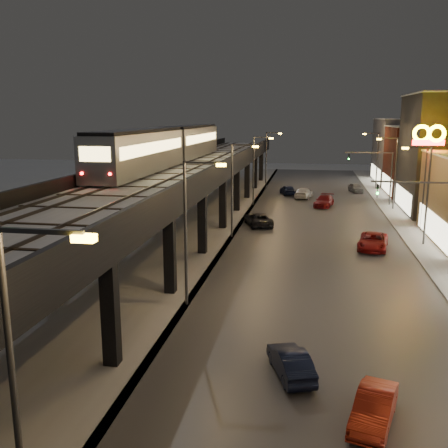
{
  "coord_description": "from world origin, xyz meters",
  "views": [
    {
      "loc": [
        6.64,
        -15.53,
        11.56
      ],
      "look_at": [
        1.45,
        14.26,
        5.0
      ],
      "focal_mm": 40.0,
      "sensor_mm": 36.0,
      "label": 1
    }
  ],
  "objects_px": {
    "car_mid_silver": "(258,220)",
    "car_onc_white": "(324,201)",
    "car_mid_dark": "(304,193)",
    "car_onc_red": "(356,188)",
    "subway_train": "(170,145)",
    "car_onc_dark": "(373,242)",
    "car_near_white": "(291,363)",
    "car_onc_silver": "(374,409)",
    "car_far_white": "(288,190)"
  },
  "relations": [
    {
      "from": "car_mid_silver",
      "to": "car_onc_white",
      "type": "xyz_separation_m",
      "value": [
        7.2,
        12.93,
        0.03
      ]
    },
    {
      "from": "car_mid_dark",
      "to": "car_onc_white",
      "type": "bearing_deg",
      "value": 122.87
    },
    {
      "from": "car_onc_white",
      "to": "car_onc_red",
      "type": "relative_size",
      "value": 1.23
    },
    {
      "from": "subway_train",
      "to": "car_onc_dark",
      "type": "bearing_deg",
      "value": -22.12
    },
    {
      "from": "car_near_white",
      "to": "car_onc_silver",
      "type": "bearing_deg",
      "value": 117.22
    },
    {
      "from": "car_near_white",
      "to": "car_onc_silver",
      "type": "xyz_separation_m",
      "value": [
        3.28,
        -3.13,
        0.0
      ]
    },
    {
      "from": "car_mid_silver",
      "to": "car_far_white",
      "type": "xyz_separation_m",
      "value": [
        2.06,
        22.28,
        0.03
      ]
    },
    {
      "from": "car_onc_white",
      "to": "car_onc_red",
      "type": "bearing_deg",
      "value": 81.08
    },
    {
      "from": "car_far_white",
      "to": "car_onc_silver",
      "type": "distance_m",
      "value": 56.95
    },
    {
      "from": "subway_train",
      "to": "car_onc_silver",
      "type": "height_order",
      "value": "subway_train"
    },
    {
      "from": "subway_train",
      "to": "car_near_white",
      "type": "distance_m",
      "value": 35.77
    },
    {
      "from": "car_onc_dark",
      "to": "car_onc_red",
      "type": "height_order",
      "value": "car_onc_dark"
    },
    {
      "from": "subway_train",
      "to": "car_onc_white",
      "type": "bearing_deg",
      "value": 36.23
    },
    {
      "from": "car_onc_red",
      "to": "car_onc_dark",
      "type": "bearing_deg",
      "value": -103.43
    },
    {
      "from": "car_mid_silver",
      "to": "car_mid_dark",
      "type": "bearing_deg",
      "value": -122.89
    },
    {
      "from": "subway_train",
      "to": "car_onc_dark",
      "type": "distance_m",
      "value": 23.73
    },
    {
      "from": "car_mid_dark",
      "to": "car_far_white",
      "type": "relative_size",
      "value": 1.18
    },
    {
      "from": "car_onc_red",
      "to": "car_mid_silver",
      "type": "bearing_deg",
      "value": -126.0
    },
    {
      "from": "subway_train",
      "to": "car_mid_dark",
      "type": "xyz_separation_m",
      "value": [
        14.26,
        18.93,
        -7.78
      ]
    },
    {
      "from": "car_far_white",
      "to": "car_onc_dark",
      "type": "distance_m",
      "value": 31.53
    },
    {
      "from": "subway_train",
      "to": "car_onc_dark",
      "type": "relative_size",
      "value": 7.46
    },
    {
      "from": "car_mid_silver",
      "to": "car_onc_dark",
      "type": "relative_size",
      "value": 0.98
    },
    {
      "from": "car_mid_dark",
      "to": "car_onc_white",
      "type": "distance_m",
      "value": 7.03
    },
    {
      "from": "car_far_white",
      "to": "car_onc_white",
      "type": "relative_size",
      "value": 0.85
    },
    {
      "from": "car_mid_silver",
      "to": "car_mid_dark",
      "type": "height_order",
      "value": "car_mid_dark"
    },
    {
      "from": "car_mid_dark",
      "to": "car_onc_dark",
      "type": "relative_size",
      "value": 0.98
    },
    {
      "from": "car_onc_silver",
      "to": "car_onc_dark",
      "type": "distance_m",
      "value": 26.56
    },
    {
      "from": "car_mid_silver",
      "to": "car_far_white",
      "type": "height_order",
      "value": "car_far_white"
    },
    {
      "from": "car_onc_silver",
      "to": "car_onc_red",
      "type": "relative_size",
      "value": 0.95
    },
    {
      "from": "subway_train",
      "to": "car_far_white",
      "type": "bearing_deg",
      "value": 61.49
    },
    {
      "from": "car_onc_dark",
      "to": "car_onc_red",
      "type": "distance_m",
      "value": 34.68
    },
    {
      "from": "car_far_white",
      "to": "car_onc_red",
      "type": "height_order",
      "value": "car_far_white"
    },
    {
      "from": "car_mid_silver",
      "to": "car_far_white",
      "type": "distance_m",
      "value": 22.38
    },
    {
      "from": "car_near_white",
      "to": "car_onc_red",
      "type": "height_order",
      "value": "car_onc_red"
    },
    {
      "from": "car_near_white",
      "to": "car_far_white",
      "type": "relative_size",
      "value": 0.89
    },
    {
      "from": "car_near_white",
      "to": "car_onc_dark",
      "type": "xyz_separation_m",
      "value": [
        6.21,
        23.27,
        0.09
      ]
    },
    {
      "from": "car_mid_dark",
      "to": "car_far_white",
      "type": "height_order",
      "value": "car_mid_dark"
    },
    {
      "from": "car_onc_silver",
      "to": "car_far_white",
      "type": "bearing_deg",
      "value": 111.82
    },
    {
      "from": "subway_train",
      "to": "car_far_white",
      "type": "relative_size",
      "value": 9.0
    },
    {
      "from": "car_far_white",
      "to": "car_near_white",
      "type": "bearing_deg",
      "value": 76.92
    },
    {
      "from": "subway_train",
      "to": "car_near_white",
      "type": "xyz_separation_m",
      "value": [
        14.56,
        -31.71,
        -7.88
      ]
    },
    {
      "from": "car_mid_dark",
      "to": "car_onc_red",
      "type": "distance_m",
      "value": 10.7
    },
    {
      "from": "subway_train",
      "to": "car_onc_red",
      "type": "xyz_separation_m",
      "value": [
        22.1,
        26.22,
        -7.81
      ]
    },
    {
      "from": "car_mid_dark",
      "to": "car_onc_silver",
      "type": "relative_size",
      "value": 1.31
    },
    {
      "from": "car_onc_white",
      "to": "car_mid_dark",
      "type": "bearing_deg",
      "value": 124.23
    },
    {
      "from": "car_mid_silver",
      "to": "car_mid_dark",
      "type": "xyz_separation_m",
      "value": [
        4.48,
        19.41,
        0.03
      ]
    },
    {
      "from": "car_near_white",
      "to": "car_mid_dark",
      "type": "height_order",
      "value": "car_mid_dark"
    },
    {
      "from": "car_onc_dark",
      "to": "car_mid_dark",
      "type": "bearing_deg",
      "value": 113.86
    },
    {
      "from": "car_mid_dark",
      "to": "car_onc_silver",
      "type": "bearing_deg",
      "value": 103.9
    },
    {
      "from": "car_near_white",
      "to": "car_onc_silver",
      "type": "distance_m",
      "value": 4.53
    }
  ]
}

